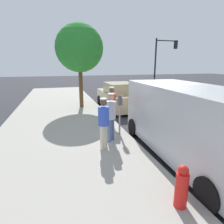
{
  "coord_description": "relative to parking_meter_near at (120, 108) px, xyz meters",
  "views": [
    {
      "loc": [
        3.55,
        6.34,
        2.79
      ],
      "look_at": [
        1.65,
        -0.21,
        1.05
      ],
      "focal_mm": 30.54,
      "sensor_mm": 36.0,
      "label": 1
    }
  ],
  "objects": [
    {
      "name": "parked_van",
      "position": [
        -1.5,
        1.99,
        -0.03
      ],
      "size": [
        2.26,
        5.26,
        2.15
      ],
      "color": "#BCBCC1",
      "rests_on": "ground"
    },
    {
      "name": "traffic_light_corner",
      "position": [
        -8.33,
        -11.23,
        2.34
      ],
      "size": [
        2.48,
        0.42,
        5.2
      ],
      "color": "black",
      "rests_on": "ground"
    },
    {
      "name": "pedestrian_in_gray",
      "position": [
        0.49,
        0.53,
        -0.07
      ],
      "size": [
        0.34,
        0.34,
        1.68
      ],
      "color": "#4C608C",
      "rests_on": "sidewalk_slab"
    },
    {
      "name": "pedestrian_in_blue",
      "position": [
        0.88,
        1.06,
        -0.1
      ],
      "size": [
        0.34,
        0.34,
        1.63
      ],
      "color": "beige",
      "rests_on": "sidewalk_slab"
    },
    {
      "name": "street_tree",
      "position": [
        0.77,
        -5.25,
        2.48
      ],
      "size": [
        2.8,
        2.8,
        4.92
      ],
      "color": "brown",
      "rests_on": "sidewalk_slab"
    },
    {
      "name": "sidewalk_slab",
      "position": [
        2.15,
        0.21,
        -1.11
      ],
      "size": [
        5.0,
        32.0,
        0.15
      ],
      "primitive_type": "cube",
      "color": "#9E998E",
      "rests_on": "ground"
    },
    {
      "name": "parked_sedan_behind",
      "position": [
        -1.51,
        -4.73,
        -0.43
      ],
      "size": [
        1.95,
        4.41,
        1.65
      ],
      "color": "tan",
      "rests_on": "ground"
    },
    {
      "name": "parking_meter_near",
      "position": [
        0.0,
        0.0,
        0.0
      ],
      "size": [
        0.14,
        0.18,
        1.52
      ],
      "color": "gray",
      "rests_on": "sidewalk_slab"
    },
    {
      "name": "ground_plane",
      "position": [
        -1.35,
        0.21,
        -1.18
      ],
      "size": [
        80.0,
        80.0,
        0.0
      ],
      "primitive_type": "plane",
      "color": "#2D2D33"
    },
    {
      "name": "fire_hydrant",
      "position": [
        0.1,
        3.95,
        -0.61
      ],
      "size": [
        0.24,
        0.24,
        0.86
      ],
      "color": "red",
      "rests_on": "sidewalk_slab"
    },
    {
      "name": "pedestrian_in_red",
      "position": [
        0.0,
        -1.05,
        -0.06
      ],
      "size": [
        0.34,
        0.36,
        1.69
      ],
      "color": "#383D47",
      "rests_on": "sidewalk_slab"
    }
  ]
}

